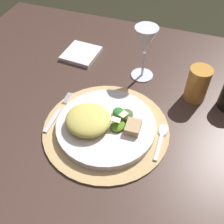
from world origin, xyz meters
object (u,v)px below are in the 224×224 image
at_px(fork, 57,113).
at_px(napkin, 81,54).
at_px(wine_glass, 145,43).
at_px(dining_table, 117,143).
at_px(dinner_plate, 106,126).
at_px(spoon, 162,135).
at_px(amber_tumbler, 198,84).

height_order(fork, napkin, napkin).
bearing_deg(fork, wine_glass, 53.85).
bearing_deg(wine_glass, fork, -126.15).
relative_size(dining_table, dinner_plate, 4.82).
xyz_separation_m(dining_table, fork, (-0.16, -0.08, 0.17)).
distance_m(dinner_plate, spoon, 0.15).
bearing_deg(dinner_plate, spoon, 9.33).
relative_size(dinner_plate, napkin, 2.23).
distance_m(dining_table, fork, 0.25).
relative_size(spoon, amber_tumbler, 1.16).
bearing_deg(dining_table, dinner_plate, -96.35).
xyz_separation_m(spoon, amber_tumbler, (0.06, 0.18, 0.05)).
bearing_deg(napkin, dining_table, -45.45).
xyz_separation_m(dining_table, wine_glass, (0.03, 0.18, 0.29)).
bearing_deg(fork, spoon, 4.15).
relative_size(dining_table, napkin, 10.75).
xyz_separation_m(dinner_plate, wine_glass, (0.03, 0.26, 0.11)).
height_order(dinner_plate, spoon, dinner_plate).
distance_m(dinner_plate, amber_tumbler, 0.30).
distance_m(spoon, amber_tumbler, 0.20).
bearing_deg(wine_glass, spoon, -63.40).
relative_size(dinner_plate, spoon, 2.16).
height_order(dining_table, napkin, napkin).
bearing_deg(wine_glass, napkin, 170.71).
distance_m(fork, napkin, 0.30).
relative_size(fork, wine_glass, 0.91).
xyz_separation_m(fork, spoon, (0.30, 0.02, 0.00)).
height_order(wine_glass, amber_tumbler, wine_glass).
xyz_separation_m(fork, napkin, (-0.05, 0.29, -0.00)).
xyz_separation_m(dining_table, amber_tumbler, (0.20, 0.13, 0.22)).
relative_size(spoon, wine_glass, 0.71).
bearing_deg(napkin, wine_glass, -9.29).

